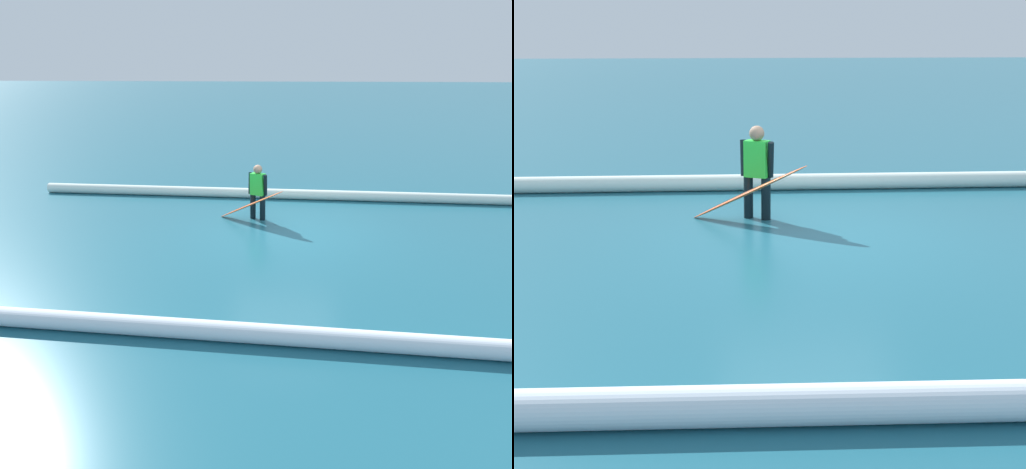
{
  "view_description": "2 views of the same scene",
  "coord_description": "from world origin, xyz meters",
  "views": [
    {
      "loc": [
        -0.1,
        10.72,
        3.77
      ],
      "look_at": [
        0.52,
        2.03,
        0.65
      ],
      "focal_mm": 34.38,
      "sensor_mm": 36.0,
      "label": 1
    },
    {
      "loc": [
        1.43,
        8.91,
        2.59
      ],
      "look_at": [
        0.78,
        1.99,
        0.59
      ],
      "focal_mm": 48.23,
      "sensor_mm": 36.0,
      "label": 2
    }
  ],
  "objects": [
    {
      "name": "ground_plane",
      "position": [
        0.0,
        0.0,
        0.0
      ],
      "size": [
        164.15,
        164.15,
        0.0
      ],
      "primitive_type": "plane",
      "color": "#1F5E72"
    },
    {
      "name": "wave_crest_midground",
      "position": [
        2.67,
        4.6,
        0.15
      ],
      "size": [
        20.48,
        1.43,
        0.29
      ],
      "primitive_type": "cylinder",
      "rotation": [
        0.0,
        1.57,
        -0.06
      ],
      "color": "white",
      "rests_on": "ground_plane"
    },
    {
      "name": "surfboard",
      "position": [
        0.84,
        -0.65,
        0.46
      ],
      "size": [
        1.72,
        1.1,
        0.96
      ],
      "color": "#E55926",
      "rests_on": "ground_plane"
    },
    {
      "name": "wave_crest_foreground",
      "position": [
        -0.91,
        -2.85,
        0.14
      ],
      "size": [
        16.05,
        0.82,
        0.28
      ],
      "primitive_type": "cylinder",
      "rotation": [
        0.0,
        1.57,
        -0.03
      ],
      "color": "white",
      "rests_on": "ground_plane"
    },
    {
      "name": "surfer",
      "position": [
        0.69,
        -0.94,
        0.76
      ],
      "size": [
        0.47,
        0.41,
        1.37
      ],
      "rotation": [
        0.0,
        0.0,
        5.81
      ],
      "color": "black",
      "rests_on": "ground_plane"
    }
  ]
}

